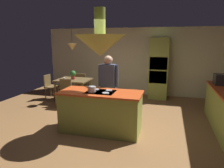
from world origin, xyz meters
The scene contains 15 objects.
ground centered at (0.00, 0.00, 0.00)m, with size 8.16×8.16×0.00m, color olive.
wall_back centered at (0.00, 3.45, 1.27)m, with size 6.80×0.10×2.55m, color beige.
kitchen_island centered at (0.00, -0.20, 0.47)m, with size 1.86×0.82×0.96m.
oven_tower centered at (1.10, 3.04, 1.08)m, with size 0.66×0.62×2.17m.
dining_table centered at (-1.70, 1.90, 0.66)m, with size 1.12×0.90×0.76m.
person_at_island centered at (-0.02, 0.48, 0.98)m, with size 0.53×0.23×1.70m.
range_hood centered at (0.00, -0.20, 1.99)m, with size 1.10×1.10×1.00m.
pendant_light_over_table centered at (-1.70, 1.90, 1.86)m, with size 0.32×0.32×0.82m.
chair_facing_island centered at (-1.70, 1.23, 0.50)m, with size 0.40×0.40×0.87m.
chair_by_back_wall centered at (-1.70, 2.57, 0.50)m, with size 0.40×0.40×0.87m.
chair_at_corner centered at (-2.64, 1.90, 0.50)m, with size 0.40×0.40×0.87m.
potted_plant_on_table centered at (-1.71, 1.90, 0.93)m, with size 0.20×0.20×0.30m.
cup_on_table centered at (-1.93, 1.67, 0.81)m, with size 0.07×0.07×0.09m, color white.
microwave_on_counter centered at (2.84, 1.35, 1.08)m, with size 0.46×0.36×0.28m, color #232326.
cooking_pot_on_cooktop centered at (-0.16, -0.33, 1.02)m, with size 0.18×0.18×0.12m, color #B2B2B7.
Camera 1 is at (1.45, -4.45, 2.06)m, focal length 32.95 mm.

